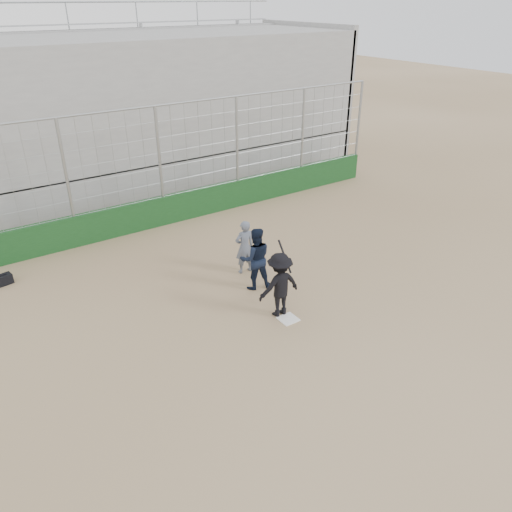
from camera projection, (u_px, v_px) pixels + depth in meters
ground at (288, 319)px, 12.22m from camera, size 90.00×90.00×0.00m
home_plate at (288, 319)px, 12.21m from camera, size 0.44×0.44×0.02m
backstop at (163, 198)px, 16.90m from camera, size 18.10×0.25×4.04m
bleachers at (105, 113)px, 19.61m from camera, size 20.25×6.70×6.98m
batter_at_plate at (279, 285)px, 12.04m from camera, size 1.12×0.78×1.84m
catcher_crouched at (255, 269)px, 13.27m from camera, size 1.01×0.89×1.19m
umpire at (245, 250)px, 14.00m from camera, size 0.60×0.42×1.43m
equipment_bag at (0, 281)px, 13.59m from camera, size 0.68×0.38×0.31m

